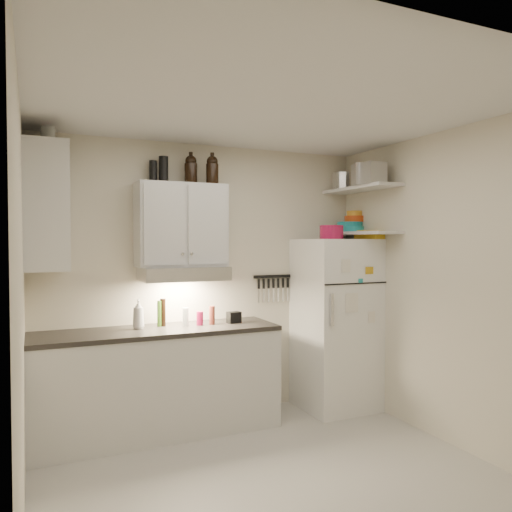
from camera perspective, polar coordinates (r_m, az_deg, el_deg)
name	(u,v)px	position (r m, az deg, el deg)	size (l,w,h in m)	color
floor	(276,483)	(3.83, 2.34, -24.48)	(3.20, 3.00, 0.02)	#B8B4A9
ceiling	(277,105)	(3.56, 2.39, 16.85)	(3.20, 3.00, 0.02)	silver
back_wall	(207,280)	(4.85, -5.67, -2.79)	(3.20, 0.02, 2.60)	beige
left_wall	(19,309)	(3.10, -25.48, -5.51)	(0.02, 3.00, 2.60)	beige
right_wall	(451,287)	(4.42, 21.41, -3.34)	(0.02, 3.00, 2.60)	beige
base_cabinet	(158,384)	(4.56, -11.12, -14.11)	(2.10, 0.60, 0.88)	silver
countertop	(158,331)	(4.45, -11.16, -8.41)	(2.10, 0.62, 0.04)	#282522
upper_cabinet	(181,225)	(4.58, -8.56, 3.50)	(0.80, 0.33, 0.75)	silver
side_cabinet	(46,207)	(4.28, -22.91, 5.19)	(0.33, 0.55, 1.00)	silver
range_hood	(183,273)	(4.52, -8.31, -1.98)	(0.76, 0.46, 0.12)	silver
fridge	(336,323)	(5.14, 9.09, -7.61)	(0.70, 0.68, 1.70)	white
shelf_hi	(361,189)	(5.10, 11.90, 7.53)	(0.30, 0.95, 0.03)	silver
shelf_lo	(361,233)	(5.07, 11.87, 2.58)	(0.30, 0.95, 0.03)	silver
knife_strip	(273,276)	(5.09, 1.91, -2.35)	(0.42, 0.02, 0.03)	black
dutch_oven	(331,232)	(4.85, 8.62, 2.71)	(0.23, 0.23, 0.13)	maroon
book_stack	(371,235)	(5.04, 12.99, 2.38)	(0.20, 0.25, 0.09)	#C49218
spice_jar	(339,234)	(5.11, 9.46, 2.53)	(0.07, 0.07, 0.11)	silver
stock_pot	(344,182)	(5.42, 10.04, 8.33)	(0.26, 0.26, 0.19)	silver
tin_a	(364,175)	(4.96, 12.24, 9.07)	(0.21, 0.19, 0.21)	#AAAAAD
tin_b	(372,173)	(4.86, 13.11, 9.17)	(0.20, 0.20, 0.20)	#AAAAAD
bowl_teal	(350,227)	(5.32, 10.66, 3.27)	(0.26, 0.26, 0.11)	teal
bowl_orange	(355,219)	(5.35, 11.20, 4.17)	(0.21, 0.21, 0.06)	#C33F12
bowl_yellow	(355,213)	(5.35, 11.21, 4.79)	(0.16, 0.16, 0.05)	gold
plates	(353,229)	(5.11, 11.04, 3.04)	(0.21, 0.21, 0.05)	teal
growler_a	(191,170)	(4.69, -7.45, 9.76)	(0.12, 0.12, 0.28)	black
growler_b	(212,170)	(4.68, -5.02, 9.77)	(0.12, 0.12, 0.27)	black
thermos_a	(164,170)	(4.65, -10.52, 9.63)	(0.08, 0.08, 0.25)	black
thermos_b	(153,172)	(4.64, -11.67, 9.38)	(0.07, 0.07, 0.20)	black
side_jar	(48,136)	(4.45, -22.67, 12.51)	(0.11, 0.11, 0.15)	silver
soap_bottle	(138,312)	(4.46, -13.29, -6.29)	(0.11, 0.11, 0.29)	silver
pepper_mill	(212,315)	(4.60, -5.05, -6.75)	(0.05, 0.05, 0.17)	maroon
oil_bottle	(160,314)	(4.55, -10.96, -6.47)	(0.04, 0.04, 0.23)	#3E701C
vinegar_bottle	(163,312)	(4.56, -10.60, -6.35)	(0.05, 0.05, 0.25)	black
clear_bottle	(186,317)	(4.55, -8.06, -6.90)	(0.05, 0.05, 0.16)	silver
red_jar	(200,318)	(4.57, -6.44, -7.09)	(0.06, 0.06, 0.12)	maroon
caddy	(234,317)	(4.67, -2.55, -7.02)	(0.12, 0.09, 0.10)	black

